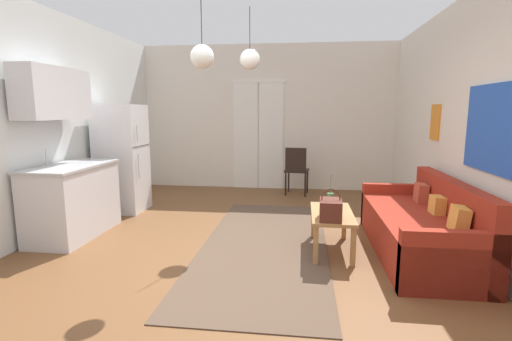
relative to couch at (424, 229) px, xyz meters
The scene contains 13 objects.
ground_plane 2.14m from the couch, 164.76° to the right, with size 5.52×8.24×0.10m, color brown.
wall_back 4.05m from the couch, 121.67° to the left, with size 5.12×0.13×2.82m.
wall_right 1.35m from the couch, 49.49° to the right, with size 0.12×7.84×2.82m.
area_rug 1.77m from the couch, behind, with size 1.42×3.53×0.01m, color brown.
couch is the anchor object (origin of this frame).
coffee_table 1.00m from the couch, behind, with size 0.45×0.91×0.44m.
bamboo_vase 1.05m from the couch, behind, with size 0.08×0.08×0.39m.
handbag 1.11m from the couch, 162.86° to the right, with size 0.23×0.31×0.32m.
refrigerator 4.33m from the couch, 162.44° to the left, with size 0.68×0.62×1.64m.
kitchen_counter 4.22m from the couch, behind, with size 0.64×1.23×2.06m.
accent_chair 3.06m from the couch, 117.95° to the left, with size 0.47×0.45×0.89m.
pendant_lamp_near 2.98m from the couch, behind, with size 0.23×0.23×0.86m.
pendant_lamp_far 2.86m from the couch, 160.79° to the left, with size 0.25×0.25×0.76m.
Camera 1 is at (0.70, -3.53, 1.56)m, focal length 26.05 mm.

